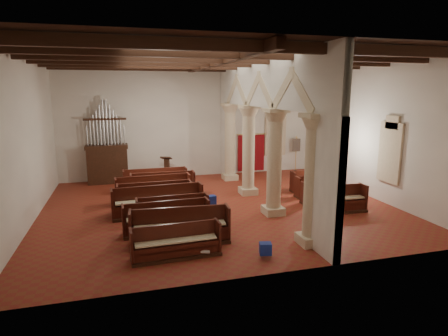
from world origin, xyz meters
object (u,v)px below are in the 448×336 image
lectern (167,170)px  aisle_pew_0 (343,203)px  processional_banner (296,159)px  pipe_organ (107,157)px  nave_pew_0 (176,247)px

lectern → aisle_pew_0: size_ratio=0.74×
lectern → processional_banner: (7.65, 0.39, 0.20)m
pipe_organ → lectern: size_ratio=3.25×
nave_pew_0 → aisle_pew_0: bearing=16.2°
pipe_organ → processional_banner: (10.65, -0.01, -0.61)m
nave_pew_0 → processional_banner: bearing=46.2°
lectern → processional_banner: size_ratio=0.64×
lectern → aisle_pew_0: 9.31m
pipe_organ → lectern: bearing=-7.7°
processional_banner → lectern: bearing=-170.4°
processional_banner → aisle_pew_0: bearing=-95.1°
pipe_organ → aisle_pew_0: bearing=-39.2°
processional_banner → nave_pew_0: 13.02m
processional_banner → aisle_pew_0: 7.59m
pipe_organ → nave_pew_0: 10.10m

